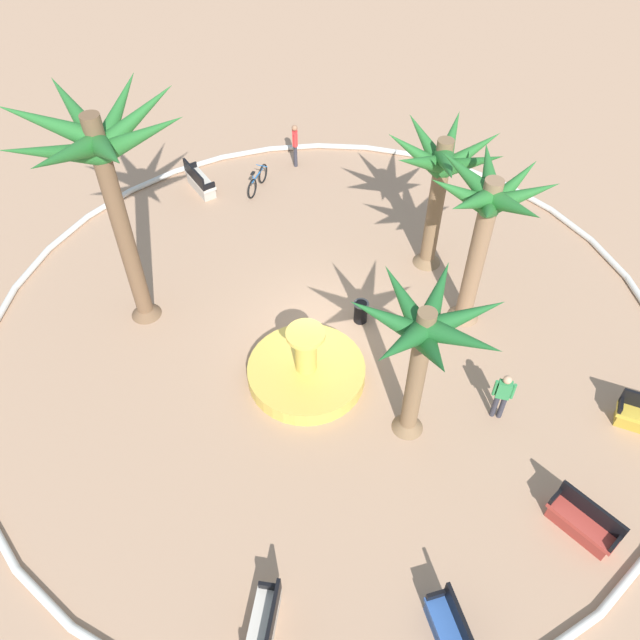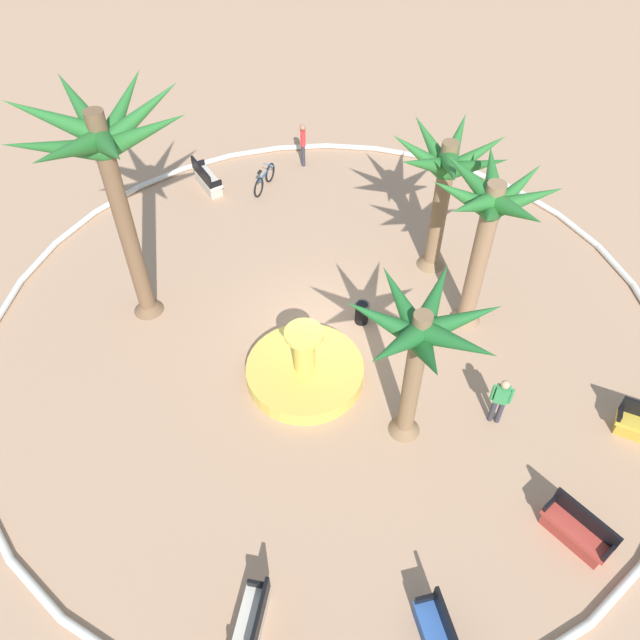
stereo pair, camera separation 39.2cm
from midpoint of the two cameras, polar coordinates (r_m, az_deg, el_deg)
The scene contains 14 objects.
ground_plane at distance 18.69m, azimuth 1.14°, elevation -0.93°, with size 80.00×80.00×0.00m, color tan.
plaza_curb at distance 18.61m, azimuth 1.14°, elevation -0.72°, with size 19.79×19.79×0.20m, color silver.
fountain at distance 17.35m, azimuth -0.71°, elevation -4.55°, with size 3.21×3.21×1.84m.
palm_tree_near_fountain at distance 18.97m, azimuth 11.73°, elevation 12.67°, with size 3.53×3.73×4.75m.
palm_tree_by_curb at distance 16.64m, azimuth -18.01°, elevation 13.60°, with size 4.65×4.66×6.81m.
palm_tree_mid_plaza at distance 16.99m, azimuth 15.47°, elevation 8.76°, with size 3.41×3.46×5.11m.
palm_tree_far_side at distance 14.01m, azimuth 9.74°, elevation -1.97°, with size 3.54×3.55×4.56m.
bench_east at distance 24.13m, azimuth -9.61°, elevation 12.27°, with size 1.45×1.51×1.00m.
bench_southeast at distance 16.01m, azimuth 22.68°, elevation -17.11°, with size 1.57×1.37×1.00m.
bench_southwest at distance 14.22m, azimuth -5.34°, elevation -25.71°, with size 0.52×1.61×1.00m.
trash_bin at distance 18.70m, azimuth 4.37°, elevation 0.70°, with size 0.46×0.46×0.73m.
bicycle_red_frame at distance 23.85m, azimuth -4.52°, elevation 12.45°, with size 0.46×1.71×0.94m.
person_cyclist_helmet at distance 24.79m, azimuth -1.06°, elevation 15.61°, with size 0.27×0.52×1.68m.
person_cyclist_photo at distance 16.67m, azimuth 16.51°, elevation -6.85°, with size 0.53×0.23×1.63m.
Camera 2 is at (-2.36, 12.27, 13.89)m, focal length 35.69 mm.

